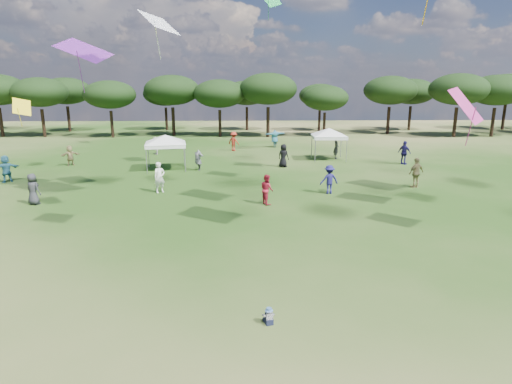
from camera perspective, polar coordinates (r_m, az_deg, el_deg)
ground at (r=9.93m, az=-1.39°, el=-22.51°), size 140.00×140.00×0.00m
tree_line at (r=55.47m, az=0.50°, el=13.32°), size 108.78×17.63×7.77m
tent_left at (r=31.84m, az=-12.02°, el=7.25°), size 5.66×5.66×2.84m
tent_right at (r=36.00m, az=9.74°, el=8.20°), size 5.44×5.44×2.92m
toddler at (r=11.34m, az=1.71°, el=-16.26°), size 0.33×0.36×0.45m
festival_crowd at (r=32.53m, az=-3.74°, el=4.87°), size 28.90×22.63×1.85m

